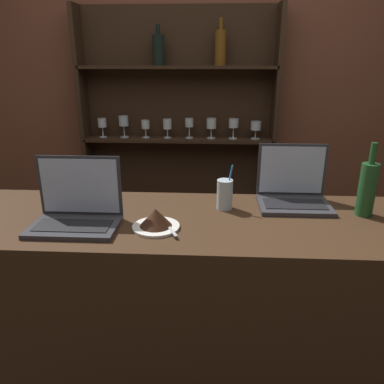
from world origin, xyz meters
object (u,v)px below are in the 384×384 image
at_px(wine_bottle_green, 367,188).
at_px(laptop_near, 77,210).
at_px(cake_plate, 156,220).
at_px(laptop_far, 293,191).
at_px(water_glass, 225,194).

bearing_deg(wine_bottle_green, laptop_near, -171.92).
relative_size(cake_plate, wine_bottle_green, 0.61).
bearing_deg(cake_plate, laptop_far, 26.83).
height_order(laptop_near, water_glass, laptop_near).
distance_m(laptop_far, cake_plate, 0.62).
distance_m(laptop_near, cake_plate, 0.30).
xyz_separation_m(laptop_near, water_glass, (0.56, 0.20, 0.00)).
bearing_deg(laptop_far, wine_bottle_green, -22.33).
bearing_deg(water_glass, laptop_far, 13.43).
height_order(water_glass, wine_bottle_green, wine_bottle_green).
xyz_separation_m(cake_plate, wine_bottle_green, (0.81, 0.17, 0.08)).
bearing_deg(laptop_near, cake_plate, -2.62).
relative_size(laptop_far, cake_plate, 1.64).
relative_size(laptop_near, wine_bottle_green, 1.09).
height_order(laptop_near, cake_plate, laptop_near).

